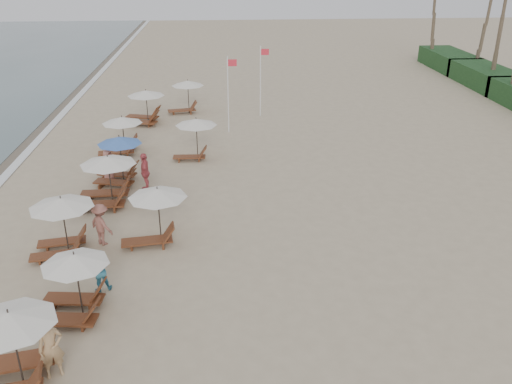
{
  "coord_description": "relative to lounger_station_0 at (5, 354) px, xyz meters",
  "views": [
    {
      "loc": [
        -0.53,
        -13.86,
        10.26
      ],
      "look_at": [
        1.0,
        6.2,
        1.3
      ],
      "focal_mm": 37.76,
      "sensor_mm": 36.0,
      "label": 1
    }
  ],
  "objects": [
    {
      "name": "inland_station_0",
      "position": [
        2.97,
        7.32,
        0.31
      ],
      "size": [
        2.68,
        2.24,
        2.22
      ],
      "color": "brown",
      "rests_on": "ground"
    },
    {
      "name": "ground",
      "position": [
        5.98,
        2.77,
        -1.08
      ],
      "size": [
        160.0,
        160.0,
        0.0
      ],
      "primitive_type": "plane",
      "color": "tan",
      "rests_on": "ground"
    },
    {
      "name": "flag_pole_near",
      "position": [
        6.25,
        21.22,
        1.51
      ],
      "size": [
        0.6,
        0.08,
        4.68
      ],
      "color": "silver",
      "rests_on": "ground"
    },
    {
      "name": "lounger_station_4",
      "position": [
        0.62,
        13.51,
        0.06
      ],
      "size": [
        2.51,
        2.23,
        2.34
      ],
      "color": "brown",
      "rests_on": "ground"
    },
    {
      "name": "lounger_station_6",
      "position": [
        0.71,
        23.5,
        -0.01
      ],
      "size": [
        2.84,
        2.58,
        2.19
      ],
      "color": "brown",
      "rests_on": "ground"
    },
    {
      "name": "lounger_station_3",
      "position": [
        0.46,
        11.05,
        0.02
      ],
      "size": [
        2.81,
        2.44,
        2.26
      ],
      "color": "brown",
      "rests_on": "ground"
    },
    {
      "name": "inland_station_1",
      "position": [
        4.23,
        16.52,
        0.42
      ],
      "size": [
        2.5,
        2.24,
        2.22
      ],
      "color": "brown",
      "rests_on": "ground"
    },
    {
      "name": "flag_pole_far",
      "position": [
        8.52,
        24.74,
        1.53
      ],
      "size": [
        0.6,
        0.08,
        4.71
      ],
      "color": "silver",
      "rests_on": "ground"
    },
    {
      "name": "lounger_station_2",
      "position": [
        -0.36,
        6.8,
        0.18
      ],
      "size": [
        2.5,
        2.33,
        2.27
      ],
      "color": "brown",
      "rests_on": "ground"
    },
    {
      "name": "lounger_station_5",
      "position": [
        0.08,
        17.8,
        -0.03
      ],
      "size": [
        2.57,
        2.21,
        2.08
      ],
      "color": "brown",
      "rests_on": "ground"
    },
    {
      "name": "beachgoer_far_b",
      "position": [
        0.14,
        13.82,
        -0.28
      ],
      "size": [
        0.72,
        0.9,
        1.6
      ],
      "primitive_type": "imported",
      "rotation": [
        0.0,
        0.0,
        1.26
      ],
      "color": "#B87164",
      "rests_on": "ground"
    },
    {
      "name": "inland_station_2",
      "position": [
        3.37,
        25.89,
        0.32
      ],
      "size": [
        2.67,
        2.24,
        2.22
      ],
      "color": "brown",
      "rests_on": "ground"
    },
    {
      "name": "beachgoer_mid_b",
      "position": [
        0.97,
        7.43,
        -0.24
      ],
      "size": [
        1.23,
        1.16,
        1.66
      ],
      "primitive_type": "imported",
      "rotation": [
        0.0,
        0.0,
        2.46
      ],
      "color": "#91564A",
      "rests_on": "ground"
    },
    {
      "name": "beachgoer_near",
      "position": [
        0.99,
        0.38,
        -0.18
      ],
      "size": [
        0.77,
        0.66,
        1.79
      ],
      "primitive_type": "imported",
      "rotation": [
        0.0,
        0.0,
        0.43
      ],
      "color": "tan",
      "rests_on": "ground"
    },
    {
      "name": "lounger_station_0",
      "position": [
        0.0,
        0.0,
        0.0
      ],
      "size": [
        2.78,
        2.39,
        2.33
      ],
      "color": "brown",
      "rests_on": "ground"
    },
    {
      "name": "beachgoer_mid_a",
      "position": [
        1.46,
        4.31,
        -0.34
      ],
      "size": [
        0.84,
        0.73,
        1.48
      ],
      "primitive_type": "imported",
      "rotation": [
        0.0,
        0.0,
        3.42
      ],
      "color": "teal",
      "rests_on": "ground"
    },
    {
      "name": "beachgoer_far_a",
      "position": [
        2.06,
        12.5,
        -0.15
      ],
      "size": [
        0.52,
        1.11,
        1.85
      ],
      "primitive_type": "imported",
      "rotation": [
        0.0,
        0.0,
        4.77
      ],
      "color": "#C44E55",
      "rests_on": "ground"
    },
    {
      "name": "lounger_station_1",
      "position": [
        0.92,
        2.94,
        -0.03
      ],
      "size": [
        2.44,
        2.04,
        2.18
      ],
      "color": "brown",
      "rests_on": "ground"
    }
  ]
}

